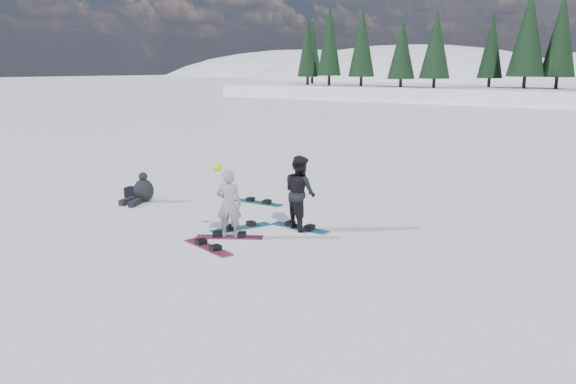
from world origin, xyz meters
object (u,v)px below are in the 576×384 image
(gear_bag, at_px, (133,192))
(snowboard_loose_c, at_px, (259,203))
(snowboarder_man, at_px, (300,192))
(snowboard_loose_b, at_px, (208,247))
(seated_rider, at_px, (142,191))
(snowboarder_woman, at_px, (229,204))
(snowboard_loose_a, at_px, (241,228))

(gear_bag, xyz_separation_m, snowboard_loose_c, (3.50, 1.53, -0.14))
(snowboarder_man, height_order, snowboard_loose_b, snowboarder_man)
(snowboarder_man, relative_size, seated_rider, 1.62)
(snowboarder_woman, relative_size, snowboard_loose_b, 1.13)
(snowboarder_man, bearing_deg, seated_rider, 28.67)
(snowboarder_woman, relative_size, snowboard_loose_c, 1.13)
(snowboarder_woman, distance_m, snowboard_loose_c, 3.42)
(seated_rider, relative_size, snowboard_loose_a, 0.72)
(snowboarder_woman, relative_size, snowboard_loose_a, 1.13)
(snowboarder_woman, distance_m, snowboard_loose_b, 1.14)
(snowboarder_man, height_order, snowboard_loose_a, snowboarder_man)
(seated_rider, xyz_separation_m, snowboard_loose_b, (4.40, -2.02, -0.32))
(snowboarder_man, distance_m, snowboard_loose_b, 2.62)
(snowboard_loose_c, relative_size, snowboard_loose_a, 1.00)
(snowboarder_woman, relative_size, seated_rider, 1.56)
(seated_rider, xyz_separation_m, snowboard_loose_a, (4.01, -0.47, -0.32))
(gear_bag, height_order, snowboard_loose_c, gear_bag)
(snowboard_loose_b, bearing_deg, snowboard_loose_a, 118.56)
(gear_bag, bearing_deg, snowboard_loose_b, -24.06)
(gear_bag, distance_m, snowboard_loose_c, 3.82)
(snowboard_loose_b, relative_size, snowboard_loose_a, 1.00)
(snowboarder_woman, bearing_deg, snowboard_loose_b, 66.79)
(gear_bag, height_order, snowboard_loose_a, gear_bag)
(gear_bag, bearing_deg, snowboarder_man, 0.76)
(snowboarder_man, xyz_separation_m, gear_bag, (-5.87, -0.08, -0.73))
(snowboarder_man, xyz_separation_m, snowboard_loose_a, (-1.16, -0.81, -0.87))
(snowboard_loose_c, height_order, snowboard_loose_a, same)
(snowboarder_man, relative_size, snowboard_loose_b, 1.18)
(snowboarder_man, distance_m, seated_rider, 5.21)
(snowboarder_man, xyz_separation_m, seated_rider, (-5.17, -0.33, -0.55))
(seated_rider, bearing_deg, snowboard_loose_c, 16.27)
(snowboard_loose_a, bearing_deg, snowboarder_woman, -135.20)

